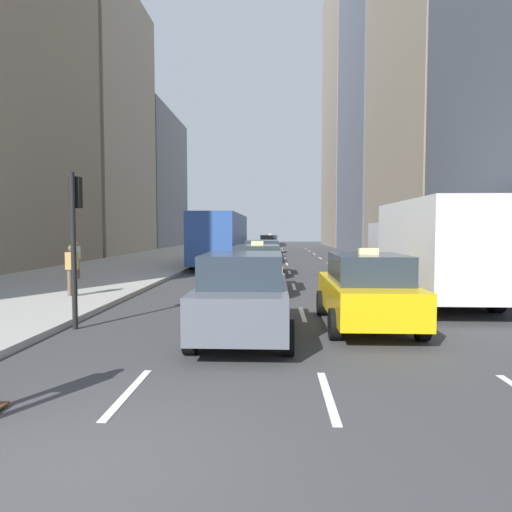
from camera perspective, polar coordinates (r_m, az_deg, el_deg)
ground_plane at (r=5.15m, az=-20.92°, el=-23.45°), size 160.00×160.00×0.00m
sidewalk_left at (r=32.52m, az=-13.34°, el=-0.64°), size 8.00×66.00×0.15m
lane_markings at (r=27.32m, az=4.01°, el=-1.45°), size 5.72×56.00×0.01m
building_row_left at (r=38.60m, az=-22.75°, el=15.75°), size 6.00×61.13×23.89m
building_row_right at (r=43.24m, az=17.36°, el=23.50°), size 6.00×67.96×36.30m
taxi_lead at (r=16.77m, az=0.19°, el=-1.49°), size 2.02×4.40×1.87m
taxi_second at (r=11.05m, az=13.61°, el=-4.13°), size 2.02×4.40×1.87m
taxi_third at (r=44.19m, az=1.62°, el=1.54°), size 2.02×4.40×1.87m
sedan_black_near at (r=9.67m, az=-1.53°, el=-4.90°), size 2.02×4.45×1.81m
sedan_silver_behind at (r=22.80m, az=0.80°, el=-0.17°), size 2.02×4.61×1.76m
city_bus at (r=29.25m, az=-4.35°, el=2.36°), size 2.80×11.61×3.25m
box_truck at (r=15.73m, az=20.75°, el=0.99°), size 2.58×8.40×3.15m
pedestrian_mid_block at (r=15.79m, az=-22.00°, el=-1.36°), size 0.36×0.22×1.65m
pedestrian_far_walking at (r=21.39m, az=-21.62°, el=-0.17°), size 0.36×0.22×1.65m
traffic_light_pole at (r=11.29m, az=-21.72°, el=3.67°), size 0.24×0.42×3.60m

